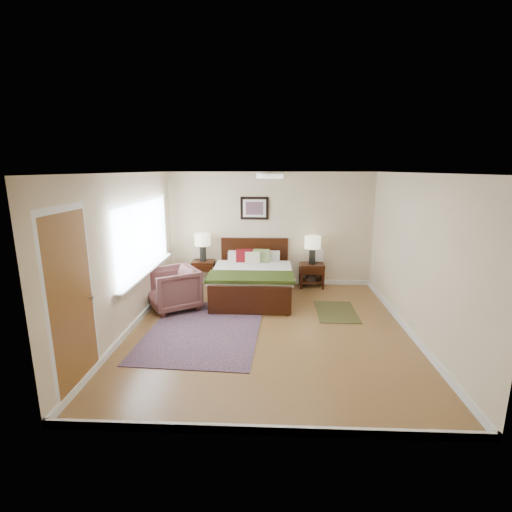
# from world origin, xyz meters

# --- Properties ---
(floor) EXTENTS (5.00, 5.00, 0.00)m
(floor) POSITION_xyz_m (0.00, 0.00, 0.00)
(floor) COLOR brown
(floor) RESTS_ON ground
(back_wall) EXTENTS (4.50, 0.04, 2.50)m
(back_wall) POSITION_xyz_m (0.00, 2.50, 1.25)
(back_wall) COLOR beige
(back_wall) RESTS_ON ground
(front_wall) EXTENTS (4.50, 0.04, 2.50)m
(front_wall) POSITION_xyz_m (0.00, -2.50, 1.25)
(front_wall) COLOR beige
(front_wall) RESTS_ON ground
(left_wall) EXTENTS (0.04, 5.00, 2.50)m
(left_wall) POSITION_xyz_m (-2.25, 0.00, 1.25)
(left_wall) COLOR beige
(left_wall) RESTS_ON ground
(right_wall) EXTENTS (0.04, 5.00, 2.50)m
(right_wall) POSITION_xyz_m (2.25, 0.00, 1.25)
(right_wall) COLOR beige
(right_wall) RESTS_ON ground
(ceiling) EXTENTS (4.50, 5.00, 0.02)m
(ceiling) POSITION_xyz_m (0.00, 0.00, 2.50)
(ceiling) COLOR white
(ceiling) RESTS_ON back_wall
(window) EXTENTS (0.11, 2.72, 1.32)m
(window) POSITION_xyz_m (-2.20, 0.70, 1.38)
(window) COLOR silver
(window) RESTS_ON left_wall
(door) EXTENTS (0.06, 1.00, 2.18)m
(door) POSITION_xyz_m (-2.23, -1.75, 1.07)
(door) COLOR silver
(door) RESTS_ON ground
(ceil_fixture) EXTENTS (0.44, 0.44, 0.08)m
(ceil_fixture) POSITION_xyz_m (0.00, 0.00, 2.47)
(ceil_fixture) COLOR white
(ceil_fixture) RESTS_ON ceiling
(bed) EXTENTS (1.61, 1.94, 1.04)m
(bed) POSITION_xyz_m (-0.35, 1.55, 0.48)
(bed) COLOR black
(bed) RESTS_ON ground
(wall_art) EXTENTS (0.62, 0.05, 0.50)m
(wall_art) POSITION_xyz_m (-0.35, 2.47, 1.72)
(wall_art) COLOR black
(wall_art) RESTS_ON back_wall
(nightstand_left) EXTENTS (0.48, 0.43, 0.57)m
(nightstand_left) POSITION_xyz_m (-1.48, 2.25, 0.45)
(nightstand_left) COLOR black
(nightstand_left) RESTS_ON ground
(nightstand_right) EXTENTS (0.53, 0.40, 0.53)m
(nightstand_right) POSITION_xyz_m (0.92, 2.26, 0.33)
(nightstand_right) COLOR black
(nightstand_right) RESTS_ON ground
(lamp_left) EXTENTS (0.35, 0.35, 0.61)m
(lamp_left) POSITION_xyz_m (-1.48, 2.27, 1.00)
(lamp_left) COLOR black
(lamp_left) RESTS_ON nightstand_left
(lamp_right) EXTENTS (0.35, 0.35, 0.61)m
(lamp_right) POSITION_xyz_m (0.92, 2.27, 0.96)
(lamp_right) COLOR black
(lamp_right) RESTS_ON nightstand_right
(armchair) EXTENTS (1.17, 1.17, 0.78)m
(armchair) POSITION_xyz_m (-1.79, 0.84, 0.39)
(armchair) COLOR brown
(armchair) RESTS_ON ground
(rug_persian) EXTENTS (1.89, 2.58, 0.01)m
(rug_persian) POSITION_xyz_m (-1.05, -0.09, 0.01)
(rug_persian) COLOR #0F0D43
(rug_persian) RESTS_ON ground
(rug_navy) EXTENTS (0.72, 1.07, 0.01)m
(rug_navy) POSITION_xyz_m (1.23, 0.80, 0.01)
(rug_navy) COLOR black
(rug_navy) RESTS_ON ground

